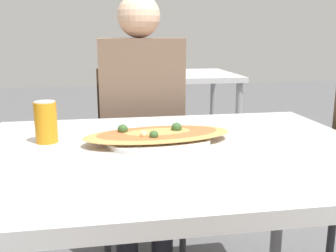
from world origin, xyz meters
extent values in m
cube|color=silver|center=(0.00, 0.00, 0.70)|extent=(1.15, 0.87, 0.04)
cylinder|color=#99999E|center=(-0.52, 0.38, 0.34)|extent=(0.05, 0.05, 0.68)
cylinder|color=#99999E|center=(0.52, 0.38, 0.34)|extent=(0.05, 0.05, 0.68)
cube|color=#3F2D1E|center=(-0.04, 0.70, 0.45)|extent=(0.40, 0.40, 0.04)
cube|color=#3F2D1E|center=(-0.04, 0.88, 0.67)|extent=(0.38, 0.03, 0.40)
cylinder|color=#38383D|center=(0.13, 0.53, 0.22)|extent=(0.03, 0.03, 0.43)
cylinder|color=#38383D|center=(-0.21, 0.53, 0.22)|extent=(0.03, 0.03, 0.43)
cylinder|color=#38383D|center=(0.13, 0.87, 0.22)|extent=(0.03, 0.03, 0.43)
cylinder|color=#38383D|center=(-0.21, 0.87, 0.22)|extent=(0.03, 0.03, 0.43)
cylinder|color=#38383D|center=(0.66, 0.21, 0.22)|extent=(0.03, 0.03, 0.43)
cylinder|color=#2D2D38|center=(0.05, 0.57, 0.24)|extent=(0.10, 0.10, 0.47)
cylinder|color=#2D2D38|center=(-0.12, 0.57, 0.24)|extent=(0.10, 0.10, 0.47)
cube|color=brown|center=(-0.04, 0.67, 0.75)|extent=(0.36, 0.25, 0.55)
sphere|color=beige|center=(-0.04, 0.67, 1.11)|extent=(0.18, 0.18, 0.18)
cylinder|color=white|center=(-0.04, 0.07, 0.73)|extent=(0.31, 0.31, 0.01)
ellipsoid|color=tan|center=(-0.04, 0.07, 0.75)|extent=(0.46, 0.24, 0.02)
ellipsoid|color=#D16033|center=(-0.04, 0.07, 0.75)|extent=(0.38, 0.20, 0.01)
sphere|color=beige|center=(-0.09, 0.02, 0.76)|extent=(0.02, 0.02, 0.02)
sphere|color=#335928|center=(-0.15, 0.09, 0.76)|extent=(0.03, 0.03, 0.03)
sphere|color=#335928|center=(-0.06, 0.01, 0.76)|extent=(0.03, 0.03, 0.03)
sphere|color=#335928|center=(0.01, 0.08, 0.76)|extent=(0.03, 0.03, 0.03)
cylinder|color=orange|center=(-0.37, 0.12, 0.78)|extent=(0.07, 0.07, 0.12)
cylinder|color=silver|center=(-0.37, 0.12, 0.85)|extent=(0.06, 0.06, 0.00)
cube|color=silver|center=(0.33, 2.11, 0.70)|extent=(1.10, 0.80, 0.04)
ellipsoid|color=#8C7259|center=(0.11, 2.11, 0.78)|extent=(0.32, 0.24, 0.12)
cylinder|color=#99999E|center=(-0.17, 1.76, 0.34)|extent=(0.05, 0.05, 0.68)
cylinder|color=#99999E|center=(0.83, 1.76, 0.34)|extent=(0.05, 0.05, 0.68)
cylinder|color=#99999E|center=(-0.17, 2.46, 0.34)|extent=(0.05, 0.05, 0.68)
cylinder|color=#99999E|center=(0.83, 2.46, 0.34)|extent=(0.05, 0.05, 0.68)
camera|label=1|loc=(-0.21, -1.06, 1.04)|focal=42.00mm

